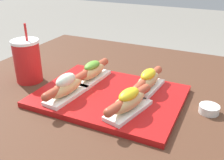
{
  "coord_description": "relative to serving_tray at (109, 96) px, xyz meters",
  "views": [
    {
      "loc": [
        0.29,
        -0.76,
        1.13
      ],
      "look_at": [
        -0.05,
        -0.07,
        0.77
      ],
      "focal_mm": 42.0,
      "sensor_mm": 36.0,
      "label": 1
    }
  ],
  "objects": [
    {
      "name": "serving_tray",
      "position": [
        0.0,
        0.0,
        0.0
      ],
      "size": [
        0.46,
        0.34,
        0.02
      ],
      "color": "#B71414",
      "rests_on": "patio_table"
    },
    {
      "name": "hot_dog_0",
      "position": [
        -0.11,
        -0.08,
        0.04
      ],
      "size": [
        0.08,
        0.21,
        0.08
      ],
      "color": "white",
      "rests_on": "serving_tray"
    },
    {
      "name": "hot_dog_1",
      "position": [
        0.1,
        -0.08,
        0.04
      ],
      "size": [
        0.1,
        0.2,
        0.07
      ],
      "color": "white",
      "rests_on": "serving_tray"
    },
    {
      "name": "hot_dog_2",
      "position": [
        -0.1,
        0.07,
        0.04
      ],
      "size": [
        0.07,
        0.21,
        0.07
      ],
      "color": "white",
      "rests_on": "serving_tray"
    },
    {
      "name": "hot_dog_3",
      "position": [
        0.1,
        0.08,
        0.04
      ],
      "size": [
        0.08,
        0.21,
        0.07
      ],
      "color": "white",
      "rests_on": "serving_tray"
    },
    {
      "name": "sauce_bowl",
      "position": [
        0.3,
        0.05,
        0.0
      ],
      "size": [
        0.06,
        0.06,
        0.02
      ],
      "color": "white",
      "rests_on": "patio_table"
    },
    {
      "name": "drink_cup",
      "position": [
        -0.33,
        -0.0,
        0.07
      ],
      "size": [
        0.1,
        0.1,
        0.22
      ],
      "color": "red",
      "rests_on": "patio_table"
    }
  ]
}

